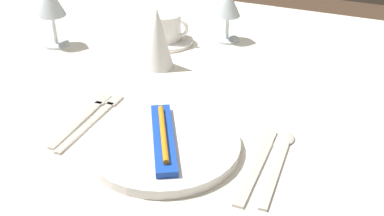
{
  "coord_description": "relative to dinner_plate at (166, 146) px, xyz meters",
  "views": [
    {
      "loc": [
        0.32,
        -0.91,
        1.25
      ],
      "look_at": [
        0.0,
        -0.15,
        0.76
      ],
      "focal_mm": 46.13,
      "sensor_mm": 36.0,
      "label": 1
    }
  ],
  "objects": [
    {
      "name": "dining_table",
      "position": [
        -0.0,
        0.27,
        -0.09
      ],
      "size": [
        1.8,
        1.11,
        0.74
      ],
      "color": "silver",
      "rests_on": "ground"
    },
    {
      "name": "dinner_plate",
      "position": [
        0.0,
        0.0,
        0.0
      ],
      "size": [
        0.27,
        0.27,
        0.02
      ],
      "primitive_type": "cylinder",
      "color": "white",
      "rests_on": "dining_table"
    },
    {
      "name": "toothbrush_package",
      "position": [
        -0.0,
        0.0,
        0.02
      ],
      "size": [
        0.13,
        0.2,
        0.02
      ],
      "color": "blue",
      "rests_on": "dinner_plate"
    },
    {
      "name": "fork_outer",
      "position": [
        -0.17,
        0.03,
        -0.01
      ],
      "size": [
        0.02,
        0.22,
        0.0
      ],
      "color": "beige",
      "rests_on": "dining_table"
    },
    {
      "name": "fork_inner",
      "position": [
        -0.19,
        0.03,
        -0.01
      ],
      "size": [
        0.02,
        0.21,
        0.0
      ],
      "color": "beige",
      "rests_on": "dining_table"
    },
    {
      "name": "dinner_knife",
      "position": [
        0.16,
        0.01,
        -0.01
      ],
      "size": [
        0.02,
        0.22,
        0.0
      ],
      "color": "beige",
      "rests_on": "dining_table"
    },
    {
      "name": "spoon_soup",
      "position": [
        0.19,
        0.05,
        -0.01
      ],
      "size": [
        0.03,
        0.22,
        0.01
      ],
      "color": "beige",
      "rests_on": "dining_table"
    },
    {
      "name": "saucer_left",
      "position": [
        -0.2,
        0.43,
        -0.0
      ],
      "size": [
        0.14,
        0.14,
        0.01
      ],
      "primitive_type": "cylinder",
      "color": "white",
      "rests_on": "dining_table"
    },
    {
      "name": "coffee_cup_left",
      "position": [
        -0.2,
        0.43,
        0.04
      ],
      "size": [
        0.1,
        0.08,
        0.07
      ],
      "color": "white",
      "rests_on": "saucer_left"
    },
    {
      "name": "wine_glass_left",
      "position": [
        -0.06,
        0.51,
        0.09
      ],
      "size": [
        0.06,
        0.06,
        0.14
      ],
      "color": "silver",
      "rests_on": "dining_table"
    },
    {
      "name": "wine_glass_right",
      "position": [
        -0.45,
        0.31,
        0.1
      ],
      "size": [
        0.07,
        0.07,
        0.16
      ],
      "color": "silver",
      "rests_on": "dining_table"
    },
    {
      "name": "napkin_folded",
      "position": [
        -0.16,
        0.3,
        0.06
      ],
      "size": [
        0.07,
        0.07,
        0.14
      ],
      "primitive_type": "cone",
      "color": "white",
      "rests_on": "dining_table"
    }
  ]
}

